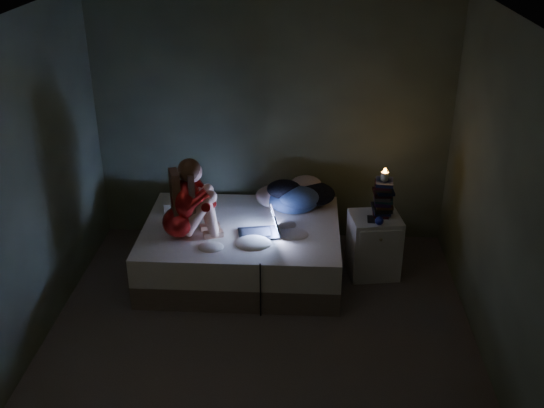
# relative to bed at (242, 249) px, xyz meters

# --- Properties ---
(floor) EXTENTS (3.60, 3.80, 0.02)m
(floor) POSITION_rel_bed_xyz_m (0.25, -1.10, -0.27)
(floor) COLOR #4A403C
(floor) RESTS_ON ground
(ceiling) EXTENTS (3.60, 3.80, 0.02)m
(ceiling) POSITION_rel_bed_xyz_m (0.25, -1.10, 2.35)
(ceiling) COLOR silver
(ceiling) RESTS_ON ground
(wall_back) EXTENTS (3.60, 0.02, 2.60)m
(wall_back) POSITION_rel_bed_xyz_m (0.25, 0.81, 1.04)
(wall_back) COLOR #39402E
(wall_back) RESTS_ON ground
(wall_front) EXTENTS (3.60, 0.02, 2.60)m
(wall_front) POSITION_rel_bed_xyz_m (0.25, -3.01, 1.04)
(wall_front) COLOR #39402E
(wall_front) RESTS_ON ground
(wall_left) EXTENTS (0.02, 3.80, 2.60)m
(wall_left) POSITION_rel_bed_xyz_m (-1.56, -1.10, 1.04)
(wall_left) COLOR #39402E
(wall_left) RESTS_ON ground
(wall_right) EXTENTS (0.02, 3.80, 2.60)m
(wall_right) POSITION_rel_bed_xyz_m (2.06, -1.10, 1.04)
(wall_right) COLOR #39402E
(wall_right) RESTS_ON ground
(bed) EXTENTS (1.86, 1.39, 0.51)m
(bed) POSITION_rel_bed_xyz_m (0.00, 0.00, 0.00)
(bed) COLOR beige
(bed) RESTS_ON ground
(pillow) EXTENTS (0.40, 0.29, 0.12)m
(pillow) POSITION_rel_bed_xyz_m (-0.57, 0.31, 0.31)
(pillow) COLOR silver
(pillow) RESTS_ON bed
(woman) EXTENTS (0.55, 0.45, 0.77)m
(woman) POSITION_rel_bed_xyz_m (-0.54, -0.26, 0.64)
(woman) COLOR maroon
(woman) RESTS_ON bed
(laptop) EXTENTS (0.42, 0.33, 0.26)m
(laptop) POSITION_rel_bed_xyz_m (0.18, -0.16, 0.39)
(laptop) COLOR black
(laptop) RESTS_ON bed
(clothes_pile) EXTENTS (0.60, 0.50, 0.34)m
(clothes_pile) POSITION_rel_bed_xyz_m (0.48, 0.39, 0.42)
(clothes_pile) COLOR navy
(clothes_pile) RESTS_ON bed
(nightstand) EXTENTS (0.52, 0.47, 0.62)m
(nightstand) POSITION_rel_bed_xyz_m (1.27, 0.06, 0.05)
(nightstand) COLOR silver
(nightstand) RESTS_ON ground
(book_stack) EXTENTS (0.19, 0.25, 0.33)m
(book_stack) POSITION_rel_bed_xyz_m (1.33, 0.12, 0.53)
(book_stack) COLOR black
(book_stack) RESTS_ON nightstand
(candle) EXTENTS (0.07, 0.07, 0.08)m
(candle) POSITION_rel_bed_xyz_m (1.33, 0.12, 0.73)
(candle) COLOR beige
(candle) RESTS_ON book_stack
(phone) EXTENTS (0.10, 0.15, 0.01)m
(phone) POSITION_rel_bed_xyz_m (1.21, 0.00, 0.37)
(phone) COLOR black
(phone) RESTS_ON nightstand
(blue_orb) EXTENTS (0.08, 0.08, 0.08)m
(blue_orb) POSITION_rel_bed_xyz_m (1.26, -0.10, 0.40)
(blue_orb) COLOR navy
(blue_orb) RESTS_ON nightstand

